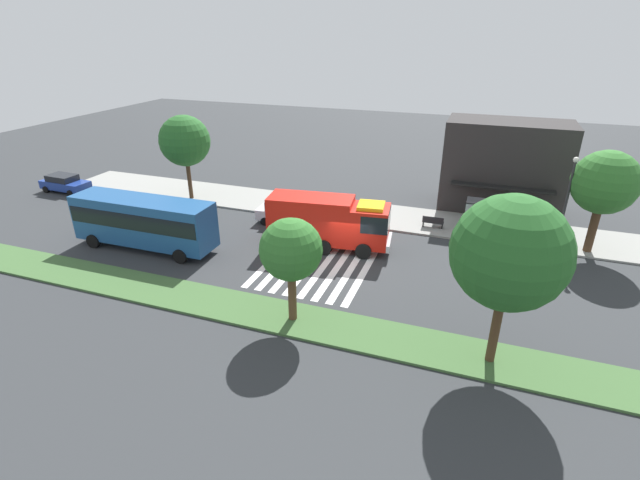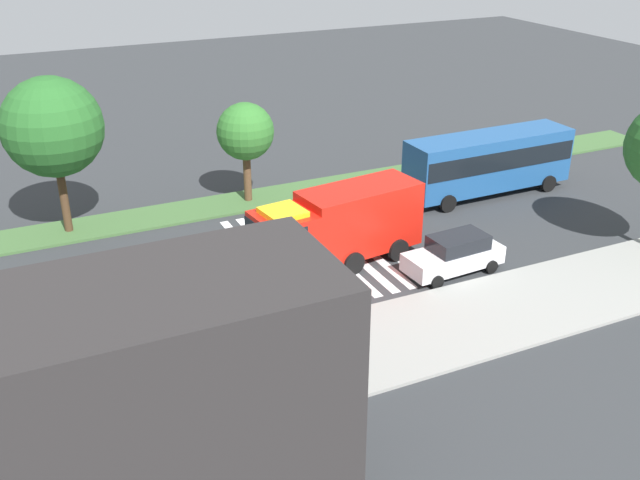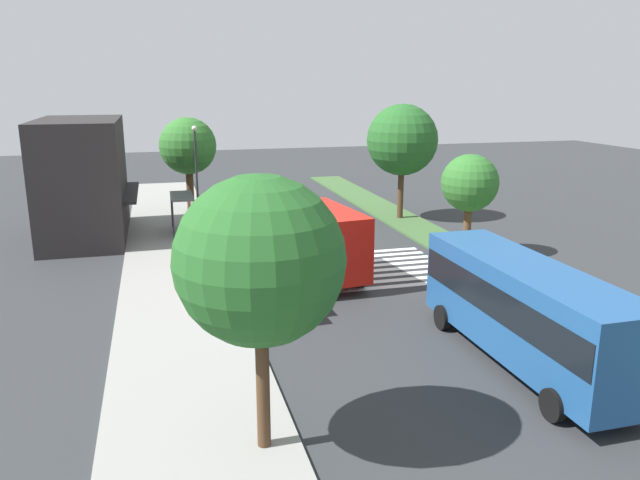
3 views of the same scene
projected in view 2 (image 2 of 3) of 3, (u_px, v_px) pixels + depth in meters
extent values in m
plane|color=#2D3033|center=(289.00, 256.00, 35.51)|extent=(120.00, 120.00, 0.00)
cube|color=gray|center=(376.00, 345.00, 28.37)|extent=(60.00, 5.41, 0.14)
cube|color=#3D6033|center=(238.00, 202.00, 41.60)|extent=(60.00, 3.00, 0.14)
cube|color=silver|center=(373.00, 239.00, 37.32)|extent=(0.45, 10.77, 0.01)
cube|color=silver|center=(358.00, 242.00, 36.97)|extent=(0.45, 10.77, 0.01)
cube|color=silver|center=(342.00, 245.00, 36.63)|extent=(0.45, 10.77, 0.01)
cube|color=silver|center=(326.00, 249.00, 36.28)|extent=(0.45, 10.77, 0.01)
cube|color=silver|center=(310.00, 252.00, 35.93)|extent=(0.45, 10.77, 0.01)
cube|color=silver|center=(293.00, 255.00, 35.59)|extent=(0.45, 10.77, 0.01)
cube|color=silver|center=(276.00, 259.00, 35.24)|extent=(0.45, 10.77, 0.01)
cube|color=silver|center=(259.00, 263.00, 34.89)|extent=(0.45, 10.77, 0.01)
cube|color=red|center=(284.00, 242.00, 32.55)|extent=(2.80, 2.80, 2.71)
cube|color=red|center=(359.00, 218.00, 34.49)|extent=(6.10, 3.22, 3.13)
cube|color=black|center=(276.00, 233.00, 32.14)|extent=(2.11, 2.73, 1.19)
cube|color=silver|center=(258.00, 271.00, 32.37)|extent=(0.56, 2.51, 0.50)
cube|color=yellow|center=(283.00, 212.00, 31.92)|extent=(1.96, 1.96, 0.24)
cylinder|color=black|center=(303.00, 278.00, 32.30)|extent=(1.13, 0.44, 1.10)
cylinder|color=black|center=(276.00, 257.00, 34.21)|extent=(1.13, 0.44, 1.10)
cylinder|color=black|center=(398.00, 250.00, 34.91)|extent=(1.13, 0.44, 1.10)
cylinder|color=black|center=(368.00, 232.00, 36.81)|extent=(1.13, 0.44, 1.10)
cylinder|color=black|center=(353.00, 263.00, 33.64)|extent=(1.13, 0.44, 1.10)
cylinder|color=black|center=(324.00, 244.00, 35.54)|extent=(1.13, 0.44, 1.10)
cube|color=silver|center=(453.00, 258.00, 33.69)|extent=(4.86, 2.10, 0.84)
cube|color=black|center=(458.00, 242.00, 33.47)|extent=(2.75, 1.76, 0.68)
cylinder|color=black|center=(437.00, 282.00, 32.47)|extent=(0.65, 0.26, 0.64)
cylinder|color=black|center=(413.00, 266.00, 33.91)|extent=(0.65, 0.26, 0.64)
cylinder|color=black|center=(491.00, 267.00, 33.82)|extent=(0.65, 0.26, 0.64)
cylinder|color=black|center=(466.00, 252.00, 35.27)|extent=(0.65, 0.26, 0.64)
cube|color=navy|center=(489.00, 161.00, 42.13)|extent=(10.31, 2.63, 3.13)
cube|color=black|center=(489.00, 155.00, 41.97)|extent=(10.10, 2.68, 1.13)
cylinder|color=black|center=(520.00, 170.00, 45.25)|extent=(1.00, 0.31, 1.00)
cylinder|color=black|center=(548.00, 183.00, 43.17)|extent=(1.00, 0.31, 1.00)
cylinder|color=black|center=(423.00, 188.00, 42.43)|extent=(1.00, 0.31, 1.00)
cylinder|color=black|center=(448.00, 203.00, 40.36)|extent=(1.00, 0.31, 1.00)
cube|color=#4C4C51|center=(140.00, 333.00, 24.60)|extent=(3.50, 1.40, 0.12)
cube|color=#8C9E99|center=(140.00, 352.00, 25.65)|extent=(3.50, 0.08, 2.40)
cylinder|color=#333338|center=(197.00, 360.00, 25.23)|extent=(0.08, 0.08, 2.40)
cylinder|color=#333338|center=(97.00, 385.00, 23.92)|extent=(0.08, 0.08, 2.40)
cube|color=black|center=(251.00, 350.00, 27.21)|extent=(1.60, 0.50, 0.08)
cube|color=black|center=(248.00, 341.00, 27.27)|extent=(1.60, 0.06, 0.45)
cube|color=black|center=(269.00, 350.00, 27.58)|extent=(0.08, 0.45, 0.37)
cube|color=black|center=(233.00, 359.00, 27.03)|extent=(0.08, 0.45, 0.37)
cube|color=#282626|center=(160.00, 412.00, 18.96)|extent=(9.71, 4.86, 7.47)
cube|color=black|center=(140.00, 382.00, 21.67)|extent=(7.77, 0.80, 0.16)
cylinder|color=#513823|center=(247.00, 176.00, 41.17)|extent=(0.44, 0.44, 2.96)
sphere|color=#2D6B28|center=(245.00, 131.00, 40.06)|extent=(3.20, 3.20, 3.20)
cylinder|color=#47301E|center=(64.00, 196.00, 37.15)|extent=(0.42, 0.42, 3.83)
sphere|color=#235B23|center=(52.00, 127.00, 35.58)|extent=(4.99, 4.99, 4.99)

